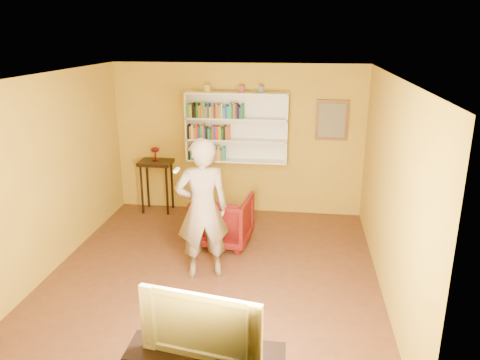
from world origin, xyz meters
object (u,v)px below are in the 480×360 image
at_px(person, 202,209).
at_px(television, 205,320).
at_px(ruby_lustre, 155,151).
at_px(console_table, 156,170).
at_px(armchair, 222,220).
at_px(bookshelf, 237,127).

distance_m(person, television, 2.29).
relative_size(ruby_lustre, television, 0.23).
xyz_separation_m(console_table, ruby_lustre, (0.00, -0.00, 0.35)).
distance_m(console_table, armchair, 1.93).
xyz_separation_m(console_table, person, (1.35, -2.27, 0.17)).
height_order(bookshelf, console_table, bookshelf).
bearing_deg(person, console_table, -78.01).
relative_size(person, television, 1.76).
bearing_deg(bookshelf, console_table, -173.82).
relative_size(console_table, armchair, 1.11).
relative_size(armchair, person, 0.45).
xyz_separation_m(bookshelf, television, (0.37, -4.66, -0.77)).
xyz_separation_m(console_table, armchair, (1.44, -1.23, -0.40)).
distance_m(console_table, television, 4.86).
height_order(bookshelf, ruby_lustre, bookshelf).
bearing_deg(console_table, bookshelf, 6.18).
distance_m(ruby_lustre, person, 2.65).
xyz_separation_m(bookshelf, person, (-0.12, -2.43, -0.63)).
bearing_deg(television, bookshelf, 104.59).
bearing_deg(ruby_lustre, console_table, 126.87).
bearing_deg(armchair, person, 91.29).
bearing_deg(console_table, armchair, -40.52).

